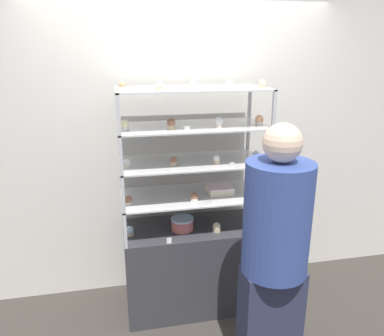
% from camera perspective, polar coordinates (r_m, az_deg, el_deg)
% --- Properties ---
extents(ground_plane, '(20.00, 20.00, 0.00)m').
position_cam_1_polar(ground_plane, '(3.48, 0.00, -19.80)').
color(ground_plane, '#38332D').
extents(back_wall, '(8.00, 0.05, 2.60)m').
position_cam_1_polar(back_wall, '(3.28, -1.44, 3.13)').
color(back_wall, silver).
rests_on(back_wall, ground_plane).
extents(display_base, '(1.11, 0.52, 0.73)m').
position_cam_1_polar(display_base, '(3.28, 0.00, -14.68)').
color(display_base, '#333338').
rests_on(display_base, ground_plane).
extents(display_riser_lower, '(1.11, 0.52, 0.28)m').
position_cam_1_polar(display_riser_lower, '(2.99, 0.00, -4.40)').
color(display_riser_lower, '#B7B7BC').
rests_on(display_riser_lower, display_base).
extents(display_riser_middle, '(1.11, 0.52, 0.28)m').
position_cam_1_polar(display_riser_middle, '(2.90, 0.00, 0.73)').
color(display_riser_middle, '#B7B7BC').
rests_on(display_riser_middle, display_riser_lower).
extents(display_riser_upper, '(1.11, 0.52, 0.28)m').
position_cam_1_polar(display_riser_upper, '(2.83, 0.00, 6.14)').
color(display_riser_upper, '#B7B7BC').
rests_on(display_riser_upper, display_riser_middle).
extents(display_riser_top, '(1.11, 0.52, 0.28)m').
position_cam_1_polar(display_riser_top, '(2.79, 0.00, 11.77)').
color(display_riser_top, '#B7B7BC').
rests_on(display_riser_top, display_riser_upper).
extents(layer_cake_centerpiece, '(0.18, 0.18, 0.10)m').
position_cam_1_polar(layer_cake_centerpiece, '(3.03, -1.48, -8.48)').
color(layer_cake_centerpiece, '#C66660').
rests_on(layer_cake_centerpiece, display_base).
extents(sheet_cake_frosted, '(0.20, 0.17, 0.06)m').
position_cam_1_polar(sheet_cake_frosted, '(3.01, 4.25, -3.34)').
color(sheet_cake_frosted, beige).
rests_on(sheet_cake_frosted, display_riser_lower).
extents(cupcake_0, '(0.06, 0.06, 0.08)m').
position_cam_1_polar(cupcake_0, '(2.98, -9.46, -9.46)').
color(cupcake_0, '#CCB28C').
rests_on(cupcake_0, display_base).
extents(cupcake_1, '(0.06, 0.06, 0.08)m').
position_cam_1_polar(cupcake_1, '(3.01, 3.77, -9.02)').
color(cupcake_1, '#CCB28C').
rests_on(cupcake_1, display_base).
extents(cupcake_2, '(0.06, 0.06, 0.08)m').
position_cam_1_polar(cupcake_2, '(3.16, 9.05, -7.88)').
color(cupcake_2, '#CCB28C').
rests_on(cupcake_2, display_base).
extents(price_tag_0, '(0.04, 0.00, 0.04)m').
position_cam_1_polar(price_tag_0, '(2.84, -3.50, -10.99)').
color(price_tag_0, white).
rests_on(price_tag_0, display_base).
extents(cupcake_3, '(0.06, 0.06, 0.07)m').
position_cam_1_polar(cupcake_3, '(2.83, -9.68, -4.88)').
color(cupcake_3, beige).
rests_on(cupcake_3, display_riser_lower).
extents(cupcake_4, '(0.06, 0.06, 0.07)m').
position_cam_1_polar(cupcake_4, '(2.85, 0.34, -4.43)').
color(cupcake_4, beige).
rests_on(cupcake_4, display_riser_lower).
extents(cupcake_5, '(0.06, 0.06, 0.07)m').
position_cam_1_polar(cupcake_5, '(3.05, 9.38, -3.24)').
color(cupcake_5, '#CCB28C').
rests_on(cupcake_5, display_riser_lower).
extents(price_tag_1, '(0.04, 0.00, 0.04)m').
position_cam_1_polar(price_tag_1, '(2.78, 2.62, -5.32)').
color(price_tag_1, white).
rests_on(price_tag_1, display_riser_lower).
extents(cupcake_6, '(0.05, 0.05, 0.07)m').
position_cam_1_polar(cupcake_6, '(2.76, -9.89, 0.70)').
color(cupcake_6, beige).
rests_on(cupcake_6, display_riser_middle).
extents(cupcake_7, '(0.05, 0.05, 0.07)m').
position_cam_1_polar(cupcake_7, '(2.78, -2.86, 1.05)').
color(cupcake_7, '#CCB28C').
rests_on(cupcake_7, display_riser_middle).
extents(cupcake_8, '(0.05, 0.05, 0.07)m').
position_cam_1_polar(cupcake_8, '(2.82, 3.76, 1.30)').
color(cupcake_8, '#CCB28C').
rests_on(cupcake_8, display_riser_middle).
extents(cupcake_9, '(0.05, 0.05, 0.07)m').
position_cam_1_polar(cupcake_9, '(2.99, 9.74, 1.96)').
color(cupcake_9, white).
rests_on(cupcake_9, display_riser_middle).
extents(price_tag_2, '(0.04, 0.00, 0.04)m').
position_cam_1_polar(price_tag_2, '(2.73, 6.09, 0.40)').
color(price_tag_2, white).
rests_on(price_tag_2, display_riser_middle).
extents(cupcake_10, '(0.06, 0.06, 0.08)m').
position_cam_1_polar(cupcake_10, '(2.68, -10.28, 6.41)').
color(cupcake_10, white).
rests_on(cupcake_10, display_riser_upper).
extents(cupcake_11, '(0.06, 0.06, 0.08)m').
position_cam_1_polar(cupcake_11, '(2.70, -3.18, 6.72)').
color(cupcake_11, '#CCB28C').
rests_on(cupcake_11, display_riser_upper).
extents(cupcake_12, '(0.06, 0.06, 0.08)m').
position_cam_1_polar(cupcake_12, '(2.76, 4.10, 6.93)').
color(cupcake_12, beige).
rests_on(cupcake_12, display_riser_upper).
extents(cupcake_13, '(0.06, 0.06, 0.08)m').
position_cam_1_polar(cupcake_13, '(2.89, 10.21, 7.19)').
color(cupcake_13, beige).
rests_on(cupcake_13, display_riser_upper).
extents(price_tag_3, '(0.04, 0.00, 0.04)m').
position_cam_1_polar(price_tag_3, '(2.58, -0.76, 5.91)').
color(price_tag_3, white).
rests_on(price_tag_3, display_riser_upper).
extents(cupcake_14, '(0.05, 0.05, 0.06)m').
position_cam_1_polar(cupcake_14, '(2.65, -10.56, 12.19)').
color(cupcake_14, beige).
rests_on(cupcake_14, display_riser_top).
extents(cupcake_15, '(0.05, 0.05, 0.06)m').
position_cam_1_polar(cupcake_15, '(2.64, -4.99, 12.38)').
color(cupcake_15, '#CCB28C').
rests_on(cupcake_15, display_riser_top).
extents(cupcake_16, '(0.05, 0.05, 0.06)m').
position_cam_1_polar(cupcake_16, '(2.73, 0.22, 12.61)').
color(cupcake_16, white).
rests_on(cupcake_16, display_riser_top).
extents(cupcake_17, '(0.05, 0.05, 0.06)m').
position_cam_1_polar(cupcake_17, '(2.77, 5.76, 12.58)').
color(cupcake_17, white).
rests_on(cupcake_17, display_riser_top).
extents(cupcake_18, '(0.05, 0.05, 0.06)m').
position_cam_1_polar(cupcake_18, '(2.82, 10.67, 12.47)').
color(cupcake_18, '#CCB28C').
rests_on(cupcake_18, display_riser_top).
extents(price_tag_4, '(0.04, 0.00, 0.04)m').
position_cam_1_polar(price_tag_4, '(2.65, 8.17, 12.15)').
color(price_tag_4, white).
rests_on(price_tag_4, display_riser_top).
extents(customer_figure, '(0.40, 0.40, 1.73)m').
position_cam_1_polar(customer_figure, '(2.41, 12.46, -12.46)').
color(customer_figure, '#282D47').
rests_on(customer_figure, ground_plane).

